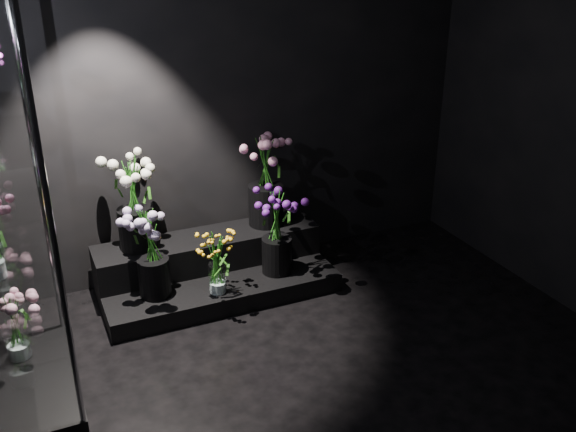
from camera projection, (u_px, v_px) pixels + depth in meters
floor at (346, 411)px, 3.64m from camera, size 4.00×4.00×0.00m
wall_back at (223, 93)px, 4.75m from camera, size 4.00×0.00×4.00m
display_riser at (214, 268)px, 4.87m from camera, size 1.72×0.76×0.38m
bouquet_orange_bells at (217, 262)px, 4.47m from camera, size 0.26×0.26×0.46m
bouquet_lilac at (151, 245)px, 4.38m from camera, size 0.49×0.49×0.66m
bouquet_purple at (277, 227)px, 4.70m from camera, size 0.44×0.44×0.65m
bouquet_cream_roses at (133, 195)px, 4.52m from camera, size 0.49×0.49×0.70m
bouquet_pink_roses at (265, 176)px, 4.91m from camera, size 0.48×0.48×0.71m
bouquet_case_base_pink at (14, 325)px, 3.85m from camera, size 0.41×0.41×0.43m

